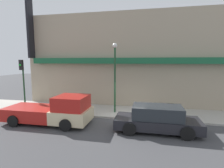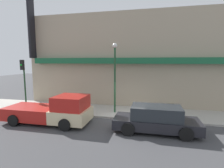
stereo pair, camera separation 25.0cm
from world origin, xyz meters
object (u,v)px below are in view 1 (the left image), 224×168
parked_car (157,119)px  fire_hydrant (87,109)px  pickup_truck (54,111)px  street_lamp (115,69)px  traffic_light (23,76)px

parked_car → fire_hydrant: size_ratio=7.58×
fire_hydrant → parked_car: bearing=-24.8°
pickup_truck → fire_hydrant: pickup_truck is taller
parked_car → street_lamp: bearing=137.2°
pickup_truck → parked_car: bearing=-2.2°
parked_car → traffic_light: 10.81m
pickup_truck → street_lamp: 5.29m
pickup_truck → street_lamp: size_ratio=1.07×
street_lamp → parked_car: bearing=-44.0°
pickup_truck → parked_car: size_ratio=1.17×
traffic_light → pickup_truck: bearing=-28.7°
pickup_truck → traffic_light: bearing=149.1°
traffic_light → fire_hydrant: bearing=3.1°
pickup_truck → street_lamp: street_lamp is taller
parked_car → street_lamp: street_lamp is taller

